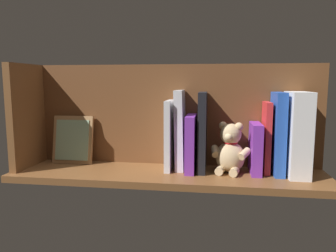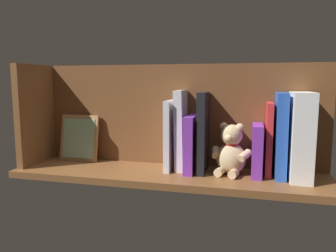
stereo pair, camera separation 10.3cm
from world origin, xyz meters
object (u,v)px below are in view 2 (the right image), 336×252
dictionary_thick_white (300,136)px  picture_frame_leaning (79,138)px  book_0 (280,135)px  teddy_bear (231,152)px

dictionary_thick_white → picture_frame_leaning: size_ratio=1.53×
picture_frame_leaning → book_0: bearing=177.0°
book_0 → picture_frame_leaning: book_0 is taller
dictionary_thick_white → book_0: (5.56, -1.10, -0.11)cm
dictionary_thick_white → teddy_bear: 21.15cm
teddy_bear → picture_frame_leaning: 56.03cm
teddy_bear → picture_frame_leaning: (55.84, -4.34, 1.23)cm
dictionary_thick_white → book_0: bearing=-11.2°
dictionary_thick_white → teddy_bear: bearing=-1.3°
dictionary_thick_white → book_0: dictionary_thick_white is taller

